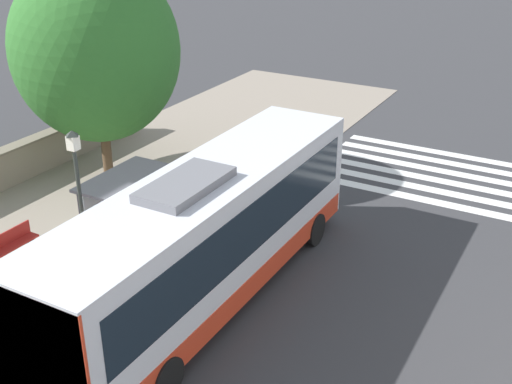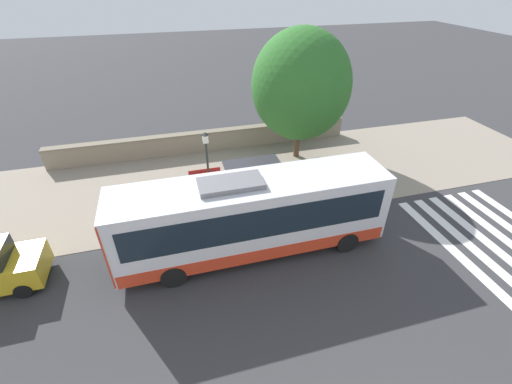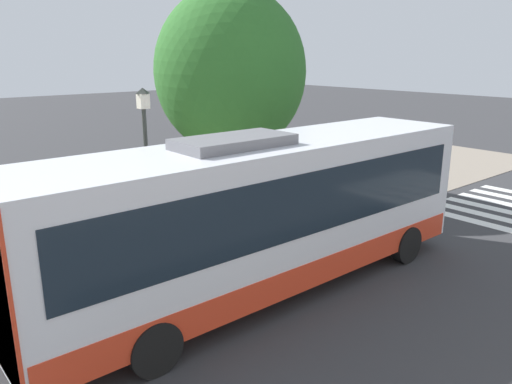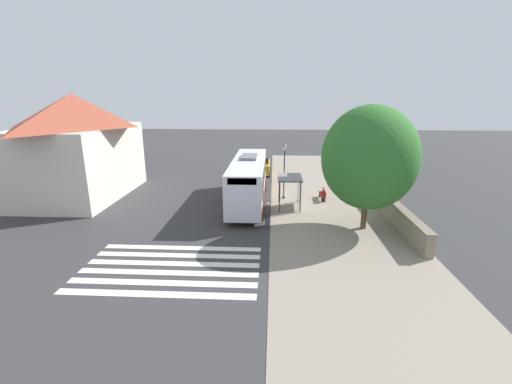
{
  "view_description": "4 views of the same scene",
  "coord_description": "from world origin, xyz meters",
  "px_view_note": "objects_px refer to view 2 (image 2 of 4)",
  "views": [
    {
      "loc": [
        9.79,
        -11.21,
        9.74
      ],
      "look_at": [
        1.17,
        4.18,
        1.48
      ],
      "focal_mm": 45.0,
      "sensor_mm": 36.0,
      "label": 1
    },
    {
      "loc": [
        12.86,
        -2.31,
        10.7
      ],
      "look_at": [
        -0.54,
        1.37,
        1.44
      ],
      "focal_mm": 24.0,
      "sensor_mm": 36.0,
      "label": 2
    },
    {
      "loc": [
        9.9,
        -6.51,
        5.39
      ],
      "look_at": [
        -0.5,
        2.26,
        1.62
      ],
      "focal_mm": 35.0,
      "sensor_mm": 36.0,
      "label": 3
    },
    {
      "loc": [
        -0.14,
        27.06,
        8.51
      ],
      "look_at": [
        1.04,
        4.06,
        1.93
      ],
      "focal_mm": 24.0,
      "sensor_mm": 36.0,
      "label": 4
    }
  ],
  "objects_px": {
    "bus": "(252,215)",
    "bus_shelter": "(253,171)",
    "pedestrian": "(338,196)",
    "street_lamp_near": "(208,170)",
    "bench": "(205,176)",
    "shade_tree": "(301,85)"
  },
  "relations": [
    {
      "from": "shade_tree",
      "to": "bus_shelter",
      "type": "bearing_deg",
      "value": -42.73
    },
    {
      "from": "street_lamp_near",
      "to": "shade_tree",
      "type": "relative_size",
      "value": 0.58
    },
    {
      "from": "bus",
      "to": "bus_shelter",
      "type": "xyz_separation_m",
      "value": [
        -3.4,
        0.93,
        0.09
      ]
    },
    {
      "from": "bus",
      "to": "pedestrian",
      "type": "xyz_separation_m",
      "value": [
        -1.63,
        4.91,
        -0.99
      ]
    },
    {
      "from": "bench",
      "to": "shade_tree",
      "type": "xyz_separation_m",
      "value": [
        -1.8,
        6.33,
        4.23
      ]
    },
    {
      "from": "bus_shelter",
      "to": "bench",
      "type": "distance_m",
      "value": 3.81
    },
    {
      "from": "bus",
      "to": "shade_tree",
      "type": "relative_size",
      "value": 1.43
    },
    {
      "from": "bus",
      "to": "pedestrian",
      "type": "distance_m",
      "value": 5.27
    },
    {
      "from": "bus_shelter",
      "to": "bench",
      "type": "relative_size",
      "value": 1.53
    },
    {
      "from": "bus",
      "to": "bench",
      "type": "relative_size",
      "value": 6.16
    },
    {
      "from": "bus_shelter",
      "to": "street_lamp_near",
      "type": "bearing_deg",
      "value": -77.17
    },
    {
      "from": "bus_shelter",
      "to": "shade_tree",
      "type": "xyz_separation_m",
      "value": [
        -4.55,
        4.2,
        2.67
      ]
    },
    {
      "from": "bus_shelter",
      "to": "pedestrian",
      "type": "xyz_separation_m",
      "value": [
        1.77,
        3.98,
        -1.09
      ]
    },
    {
      "from": "street_lamp_near",
      "to": "shade_tree",
      "type": "xyz_separation_m",
      "value": [
        -5.07,
        6.48,
        1.98
      ]
    },
    {
      "from": "bench",
      "to": "shade_tree",
      "type": "bearing_deg",
      "value": 105.85
    },
    {
      "from": "pedestrian",
      "to": "bus_shelter",
      "type": "bearing_deg",
      "value": -113.94
    },
    {
      "from": "bus",
      "to": "bench",
      "type": "xyz_separation_m",
      "value": [
        -6.14,
        -1.2,
        -1.46
      ]
    },
    {
      "from": "bench",
      "to": "street_lamp_near",
      "type": "distance_m",
      "value": 3.97
    },
    {
      "from": "bus",
      "to": "street_lamp_near",
      "type": "height_order",
      "value": "street_lamp_near"
    },
    {
      "from": "bus_shelter",
      "to": "pedestrian",
      "type": "bearing_deg",
      "value": 66.06
    },
    {
      "from": "street_lamp_near",
      "to": "pedestrian",
      "type": "bearing_deg",
      "value": 78.73
    },
    {
      "from": "pedestrian",
      "to": "street_lamp_near",
      "type": "bearing_deg",
      "value": -101.27
    }
  ]
}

